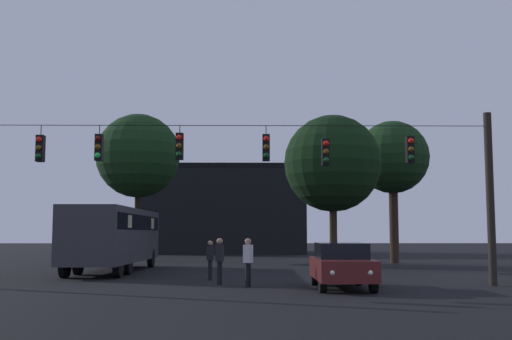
% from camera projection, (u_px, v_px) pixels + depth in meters
% --- Properties ---
extents(ground_plane, '(168.00, 168.00, 0.00)m').
position_uv_depth(ground_plane, '(230.00, 269.00, 32.24)').
color(ground_plane, black).
rests_on(ground_plane, ground).
extents(overhead_signal_span, '(19.45, 0.44, 6.18)m').
position_uv_depth(overhead_signal_span, '(221.00, 178.00, 22.35)').
color(overhead_signal_span, black).
rests_on(overhead_signal_span, ground).
extents(city_bus, '(2.67, 11.03, 3.00)m').
position_uv_depth(city_bus, '(115.00, 233.00, 30.36)').
color(city_bus, '#2D2D33').
rests_on(city_bus, ground).
extents(car_near_right, '(1.85, 4.36, 1.52)m').
position_uv_depth(car_near_right, '(342.00, 265.00, 21.08)').
color(car_near_right, '#511919').
rests_on(car_near_right, ground).
extents(pedestrian_crossing_left, '(0.30, 0.40, 1.55)m').
position_uv_depth(pedestrian_crossing_left, '(210.00, 258.00, 24.94)').
color(pedestrian_crossing_left, black).
rests_on(pedestrian_crossing_left, ground).
extents(pedestrian_crossing_center, '(0.35, 0.42, 1.67)m').
position_uv_depth(pedestrian_crossing_center, '(248.00, 259.00, 21.69)').
color(pedestrian_crossing_center, black).
rests_on(pedestrian_crossing_center, ground).
extents(pedestrian_crossing_right, '(0.31, 0.40, 1.67)m').
position_uv_depth(pedestrian_crossing_right, '(220.00, 258.00, 22.69)').
color(pedestrian_crossing_right, black).
rests_on(pedestrian_crossing_right, ground).
extents(corner_building, '(14.41, 11.15, 7.95)m').
position_uv_depth(corner_building, '(226.00, 211.00, 59.76)').
color(corner_building, black).
rests_on(corner_building, ground).
extents(tree_left_silhouette, '(5.74, 5.74, 9.99)m').
position_uv_depth(tree_left_silhouette, '(138.00, 156.00, 43.03)').
color(tree_left_silhouette, black).
rests_on(tree_left_silhouette, ground).
extents(tree_behind_building, '(4.56, 4.56, 8.89)m').
position_uv_depth(tree_behind_building, '(392.00, 158.00, 39.55)').
color(tree_behind_building, '#2D2116').
rests_on(tree_behind_building, ground).
extents(tree_right_far, '(5.03, 5.03, 7.97)m').
position_uv_depth(tree_right_far, '(333.00, 164.00, 32.62)').
color(tree_right_far, '#2D2116').
rests_on(tree_right_far, ground).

